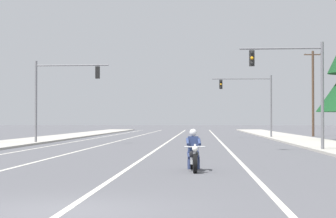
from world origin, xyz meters
name	(u,v)px	position (x,y,z in m)	size (l,w,h in m)	color
ground_plane	(63,211)	(0.00, 0.00, 0.00)	(400.00, 400.00, 0.00)	#515156
lane_stripe_center	(172,139)	(0.02, 45.00, 0.00)	(0.16, 100.00, 0.01)	beige
lane_stripe_left	(127,139)	(-4.28, 45.00, 0.00)	(0.16, 100.00, 0.01)	beige
lane_stripe_right	(218,139)	(4.34, 45.00, 0.00)	(0.16, 100.00, 0.01)	beige
lane_stripe_far_left	(93,139)	(-7.60, 45.00, 0.00)	(0.16, 100.00, 0.01)	beige
sidewalk_kerb_right	(301,140)	(11.30, 40.00, 0.07)	(4.40, 110.00, 0.14)	#ADA89E
sidewalk_kerb_left	(40,140)	(-11.30, 40.00, 0.07)	(4.40, 110.00, 0.14)	#ADA89E
motorcycle_with_rider	(193,154)	(2.43, 9.22, 0.59)	(0.70, 2.19, 1.46)	black
traffic_signal_near_right	(298,79)	(8.22, 22.58, 4.09)	(4.74, 0.37, 6.20)	slate
traffic_signal_near_left	(57,88)	(-7.96, 32.33, 4.14)	(5.59, 0.43, 6.20)	slate
traffic_signal_mid_right	(253,96)	(7.90, 47.38, 4.16)	(5.87, 0.40, 6.20)	slate
utility_pole_right_far	(313,92)	(14.99, 54.36, 4.86)	(1.91, 0.26, 9.35)	#4C3828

